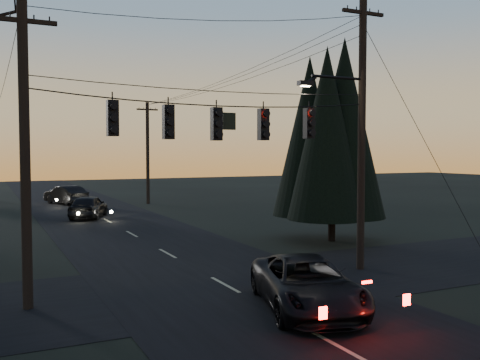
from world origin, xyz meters
name	(u,v)px	position (x,y,z in m)	size (l,w,h in m)	color
main_road	(142,240)	(0.00, 20.00, 0.01)	(8.00, 120.00, 0.02)	black
cross_road	(225,285)	(0.00, 10.00, 0.01)	(60.00, 7.00, 0.02)	black
utility_pole_right	(360,269)	(5.50, 10.00, 0.00)	(5.00, 0.30, 10.00)	black
utility_pole_left	(28,309)	(-6.00, 10.00, 0.00)	(1.80, 0.30, 8.50)	black
utility_pole_far_r	(148,204)	(5.50, 38.00, 0.00)	(1.80, 0.30, 8.50)	black
span_signal_assembly	(218,122)	(-0.24, 10.00, 5.30)	(11.50, 0.44, 1.52)	black
evergreen_right	(332,138)	(8.30, 15.70, 5.01)	(4.53, 4.53, 8.83)	black
suv_near	(307,285)	(0.90, 6.53, 0.71)	(2.35, 5.10, 1.42)	black
sedan_oncoming_a	(89,207)	(-0.80, 30.07, 0.76)	(1.81, 4.49, 1.53)	black
sedan_oncoming_b	(66,195)	(-0.80, 40.57, 0.76)	(1.61, 4.61, 1.52)	black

